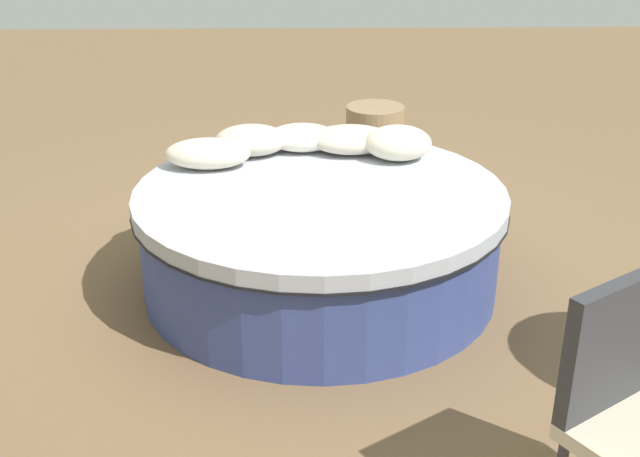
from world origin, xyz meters
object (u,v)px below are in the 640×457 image
throw_pillow_0 (398,143)px  throw_pillow_4 (208,153)px  patio_chair (638,400)px  side_table (375,135)px  throw_pillow_2 (302,137)px  throw_pillow_3 (251,140)px  throw_pillow_1 (351,139)px  round_bed (320,237)px

throw_pillow_0 → throw_pillow_4: size_ratio=0.81×
patio_chair → side_table: 4.03m
throw_pillow_2 → side_table: size_ratio=0.93×
throw_pillow_0 → throw_pillow_3: throw_pillow_0 is taller
throw_pillow_2 → patio_chair: size_ratio=0.45×
throw_pillow_1 → side_table: bearing=79.1°
throw_pillow_0 → throw_pillow_3: (-0.90, 0.10, -0.01)m
throw_pillow_3 → side_table: 1.80m
throw_pillow_1 → throw_pillow_4: throw_pillow_4 is taller
throw_pillow_2 → throw_pillow_3: bearing=-167.2°
throw_pillow_1 → throw_pillow_4: 0.90m
throw_pillow_1 → round_bed: bearing=-108.0°
round_bed → throw_pillow_2: 0.77m
throw_pillow_2 → side_table: (0.58, 1.42, -0.45)m
throw_pillow_0 → patio_chair: (0.58, -2.38, -0.15)m
throw_pillow_3 → throw_pillow_4: bearing=-135.8°
throw_pillow_1 → throw_pillow_2: bearing=171.9°
throw_pillow_1 → throw_pillow_2: (-0.30, 0.04, 0.00)m
throw_pillow_0 → throw_pillow_3: bearing=173.6°
throw_pillow_2 → throw_pillow_4: (-0.56, -0.31, 0.00)m
throw_pillow_2 → patio_chair: (1.16, -2.55, -0.13)m
patio_chair → throw_pillow_0: bearing=-109.9°
throw_pillow_0 → side_table: bearing=90.0°
patio_chair → throw_pillow_2: bearing=-99.1°
throw_pillow_4 → patio_chair: size_ratio=0.52×
throw_pillow_3 → patio_chair: (1.48, -2.48, -0.14)m
throw_pillow_1 → throw_pillow_3: bearing=-177.3°
round_bed → patio_chair: (1.06, -1.89, 0.25)m
side_table → round_bed: bearing=-103.0°
throw_pillow_2 → throw_pillow_4: size_ratio=0.88×
round_bed → throw_pillow_4: size_ratio=4.13×
patio_chair → throw_pillow_3: bearing=-92.8°
side_table → throw_pillow_3: bearing=-121.0°
throw_pillow_2 → side_table: throw_pillow_2 is taller
throw_pillow_3 → patio_chair: patio_chair is taller
throw_pillow_4 → throw_pillow_2: bearing=28.9°
throw_pillow_1 → side_table: 1.56m
throw_pillow_0 → throw_pillow_4: bearing=-173.3°
throw_pillow_2 → throw_pillow_4: throw_pillow_4 is taller
throw_pillow_2 → throw_pillow_4: bearing=-151.1°
round_bed → side_table: 2.15m
throw_pillow_1 → side_table: (0.28, 1.47, -0.45)m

